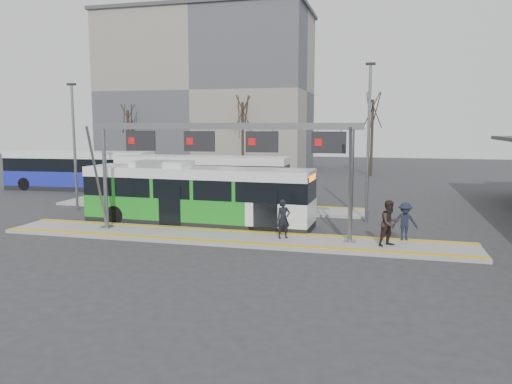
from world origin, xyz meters
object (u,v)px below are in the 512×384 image
gantry (223,146)px  passenger_c (405,222)px  hero_bus (197,196)px  passenger_b (390,223)px  passenger_a (283,219)px

gantry → passenger_c: (8.19, 0.85, -3.29)m
passenger_c → hero_bus: bearing=163.5°
hero_bus → passenger_b: hero_bus is taller
passenger_a → gantry: bearing=144.8°
hero_bus → passenger_c: (10.47, -1.69, -0.52)m
passenger_a → passenger_b: 4.65m
gantry → passenger_a: gantry is taller
gantry → hero_bus: size_ratio=1.06×
gantry → passenger_b: 8.17m
hero_bus → passenger_a: bearing=-24.7°
passenger_c → passenger_b: bearing=-127.0°
passenger_b → passenger_c: (0.67, 1.17, -0.12)m
gantry → hero_bus: gantry is taller
hero_bus → passenger_c: bearing=-7.1°
passenger_b → passenger_c: size_ratio=1.14×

